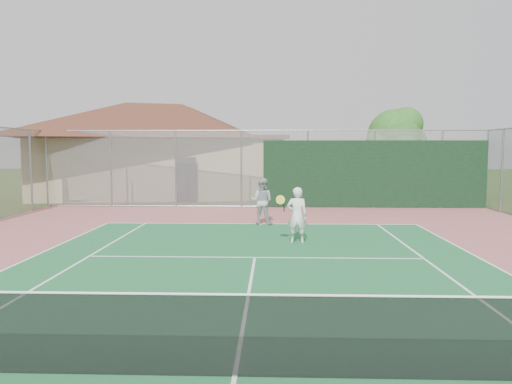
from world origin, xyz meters
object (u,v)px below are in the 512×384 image
clubhouse (162,141)px  tree (396,138)px  player_white_front (297,215)px  player_grey_back (262,202)px  bleachers (106,190)px

clubhouse → tree: size_ratio=3.12×
player_white_front → player_grey_back: player_grey_back is taller
tree → player_white_front: (-6.15, -14.13, -2.45)m
tree → player_white_front: 15.60m
clubhouse → player_white_front: (7.13, -15.02, -2.30)m
bleachers → tree: 15.90m
clubhouse → player_white_front: size_ratio=9.62×
clubhouse → bleachers: clubhouse is taller
tree → player_grey_back: (-7.21, -10.62, -2.44)m
clubhouse → player_white_front: clubhouse is taller
bleachers → player_grey_back: (8.20, -7.74, 0.27)m
bleachers → player_grey_back: bearing=-59.4°
player_white_front → player_grey_back: size_ratio=0.98×
bleachers → tree: size_ratio=0.64×
tree → player_white_front: tree is taller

